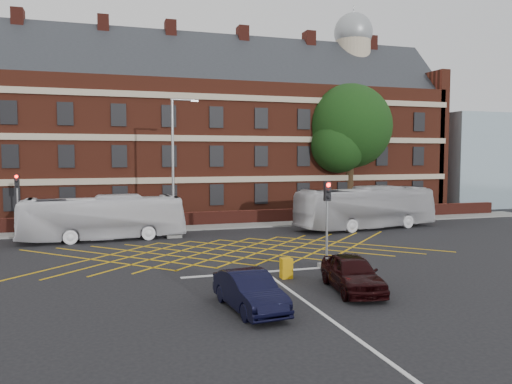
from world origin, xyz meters
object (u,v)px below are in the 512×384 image
object	(u,v)px
bus_left	(103,218)
direction_signs	(25,217)
bus_right	(366,208)
car_navy	(250,291)
traffic_light_far	(18,211)
deciduous_tree	(349,132)
traffic_light_near	(327,232)
car_maroon	(352,273)
street_lamp	(174,190)
utility_cabinet	(286,268)

from	to	relation	value
bus_left	direction_signs	xyz separation A→B (m)	(-5.11, 2.71, -0.09)
bus_right	car_navy	xyz separation A→B (m)	(-14.07, -16.64, -0.91)
bus_right	traffic_light_far	bearing A→B (deg)	72.28
deciduous_tree	traffic_light_near	xyz separation A→B (m)	(-11.39, -19.68, -5.96)
deciduous_tree	direction_signs	bearing A→B (deg)	-169.15
bus_left	traffic_light_near	world-z (taller)	traffic_light_near
car_navy	car_maroon	size ratio (longest dim) A/B	0.95
car_navy	direction_signs	distance (m)	22.32
car_navy	car_maroon	world-z (taller)	car_maroon
traffic_light_near	car_navy	bearing A→B (deg)	-135.83
car_navy	street_lamp	distance (m)	17.11
utility_cabinet	car_navy	bearing A→B (deg)	-125.94
bus_left	traffic_light_near	size ratio (longest dim) A/B	2.47
traffic_light_near	traffic_light_far	size ratio (longest dim) A/B	1.00
deciduous_tree	direction_signs	size ratio (longest dim) A/B	5.54
car_maroon	direction_signs	xyz separation A→B (m)	(-14.88, 18.67, 0.63)
traffic_light_near	street_lamp	distance (m)	13.05
car_navy	deciduous_tree	size ratio (longest dim) A/B	0.34
bus_right	traffic_light_near	size ratio (longest dim) A/B	2.69
bus_left	deciduous_tree	bearing A→B (deg)	-73.04
car_maroon	street_lamp	bearing A→B (deg)	116.96
direction_signs	deciduous_tree	bearing A→B (deg)	10.85
traffic_light_far	utility_cabinet	size ratio (longest dim) A/B	4.65
car_navy	deciduous_tree	world-z (taller)	deciduous_tree
deciduous_tree	traffic_light_far	xyz separation A→B (m)	(-27.57, -4.58, -5.96)
direction_signs	traffic_light_far	bearing A→B (deg)	129.01
street_lamp	deciduous_tree	bearing A→B (deg)	25.20
car_maroon	street_lamp	world-z (taller)	street_lamp
traffic_light_far	traffic_light_near	bearing A→B (deg)	-43.01
car_navy	deciduous_tree	xyz separation A→B (m)	(16.93, 25.06, 7.03)
bus_left	street_lamp	distance (m)	4.98
utility_cabinet	deciduous_tree	bearing A→B (deg)	56.33
car_maroon	direction_signs	world-z (taller)	direction_signs
traffic_light_near	utility_cabinet	distance (m)	3.28
deciduous_tree	direction_signs	world-z (taller)	deciduous_tree
car_navy	traffic_light_far	size ratio (longest dim) A/B	0.98
utility_cabinet	traffic_light_near	bearing A→B (deg)	27.93
direction_signs	bus_right	bearing A→B (deg)	-7.59
street_lamp	traffic_light_near	bearing A→B (deg)	-62.74
car_maroon	deciduous_tree	bearing A→B (deg)	71.80
car_navy	bus_right	bearing A→B (deg)	43.55
bus_right	deciduous_tree	bearing A→B (deg)	-27.67
car_navy	direction_signs	size ratio (longest dim) A/B	1.90
traffic_light_near	direction_signs	distance (m)	21.36
direction_signs	utility_cabinet	xyz separation A→B (m)	(13.03, -15.90, -0.92)
bus_left	car_maroon	bearing A→B (deg)	-151.36
bus_left	street_lamp	world-z (taller)	street_lamp
traffic_light_far	deciduous_tree	bearing A→B (deg)	9.44
bus_right	utility_cabinet	size ratio (longest dim) A/B	12.50
car_navy	direction_signs	world-z (taller)	direction_signs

